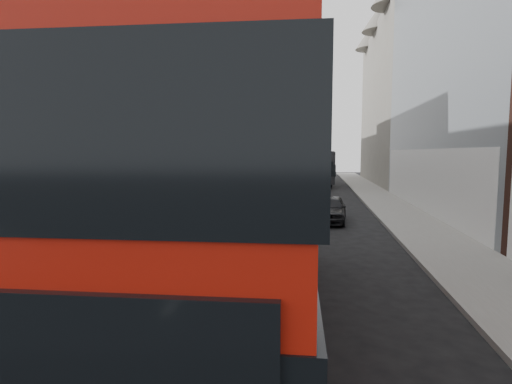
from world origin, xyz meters
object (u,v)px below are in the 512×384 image
at_px(grey_bus, 316,167).
at_px(car_a, 330,209).
at_px(red_bus, 238,198).
at_px(car_c, 298,191).
at_px(street_lamp, 132,143).
at_px(car_b, 315,192).

relative_size(grey_bus, car_a, 2.91).
relative_size(red_bus, grey_bus, 1.03).
height_order(grey_bus, car_a, grey_bus).
xyz_separation_m(grey_bus, car_c, (-1.20, -15.67, -1.27)).
relative_size(street_lamp, grey_bus, 0.60).
distance_m(red_bus, car_a, 13.24).
relative_size(red_bus, car_c, 2.42).
distance_m(street_lamp, grey_bus, 25.22).
bearing_deg(street_lamp, grey_bus, 64.69).
relative_size(grey_bus, car_c, 2.35).
relative_size(car_b, car_c, 0.76).
height_order(grey_bus, car_c, grey_bus).
distance_m(grey_bus, car_c, 15.77).
distance_m(car_a, car_c, 8.93).
height_order(street_lamp, car_a, street_lamp).
xyz_separation_m(grey_bus, car_a, (0.89, -24.35, -1.30)).
xyz_separation_m(red_bus, car_b, (1.49, 21.98, -2.05)).
bearing_deg(car_c, grey_bus, 78.90).
distance_m(grey_bus, car_b, 15.32).
bearing_deg(car_a, red_bus, -95.48).
xyz_separation_m(street_lamp, red_bus, (9.35, -14.52, -1.51)).
distance_m(street_lamp, car_a, 12.25).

